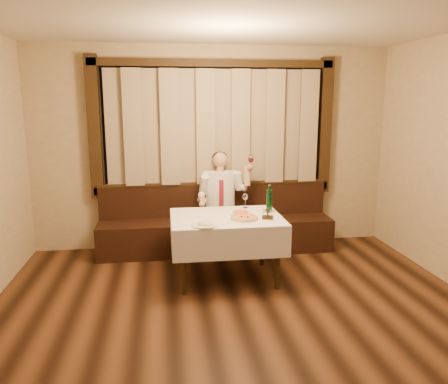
{
  "coord_description": "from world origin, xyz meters",
  "views": [
    {
      "loc": [
        -0.69,
        -3.09,
        2.05
      ],
      "look_at": [
        0.0,
        1.9,
        1.0
      ],
      "focal_mm": 35.0,
      "sensor_mm": 36.0,
      "label": 1
    }
  ],
  "objects": [
    {
      "name": "room",
      "position": [
        -0.0,
        0.97,
        1.5
      ],
      "size": [
        5.01,
        6.01,
        2.81
      ],
      "color": "black",
      "rests_on": "ground"
    },
    {
      "name": "banquette",
      "position": [
        0.0,
        2.72,
        0.31
      ],
      "size": [
        3.2,
        0.61,
        0.94
      ],
      "color": "black",
      "rests_on": "ground"
    },
    {
      "name": "dining_table",
      "position": [
        0.0,
        1.7,
        0.65
      ],
      "size": [
        1.27,
        0.97,
        0.76
      ],
      "color": "black",
      "rests_on": "ground"
    },
    {
      "name": "pizza",
      "position": [
        0.18,
        1.55,
        0.77
      ],
      "size": [
        0.32,
        0.32,
        0.03
      ],
      "rotation": [
        0.0,
        0.0,
        0.08
      ],
      "color": "white",
      "rests_on": "dining_table"
    },
    {
      "name": "pasta_red",
      "position": [
        0.18,
        1.77,
        0.79
      ],
      "size": [
        0.27,
        0.27,
        0.09
      ],
      "rotation": [
        0.0,
        0.0,
        -0.24
      ],
      "color": "white",
      "rests_on": "dining_table"
    },
    {
      "name": "pasta_cream",
      "position": [
        -0.28,
        1.34,
        0.8
      ],
      "size": [
        0.29,
        0.29,
        0.1
      ],
      "rotation": [
        0.0,
        0.0,
        0.15
      ],
      "color": "white",
      "rests_on": "dining_table"
    },
    {
      "name": "green_bottle",
      "position": [
        0.53,
        1.82,
        0.9
      ],
      "size": [
        0.07,
        0.07,
        0.33
      ],
      "rotation": [
        0.0,
        0.0,
        0.14
      ],
      "color": "#0E411A",
      "rests_on": "dining_table"
    },
    {
      "name": "table_wine_glass",
      "position": [
        0.29,
        2.07,
        0.89
      ],
      "size": [
        0.07,
        0.07,
        0.18
      ],
      "rotation": [
        0.0,
        0.0,
        -0.02
      ],
      "color": "white",
      "rests_on": "dining_table"
    },
    {
      "name": "cruet_caddy",
      "position": [
        0.44,
        1.51,
        0.8
      ],
      "size": [
        0.13,
        0.09,
        0.13
      ],
      "rotation": [
        0.0,
        0.0,
        -0.31
      ],
      "color": "black",
      "rests_on": "dining_table"
    },
    {
      "name": "seated_man",
      "position": [
        0.06,
        2.63,
        0.81
      ],
      "size": [
        0.75,
        0.56,
        1.38
      ],
      "color": "black",
      "rests_on": "ground"
    }
  ]
}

